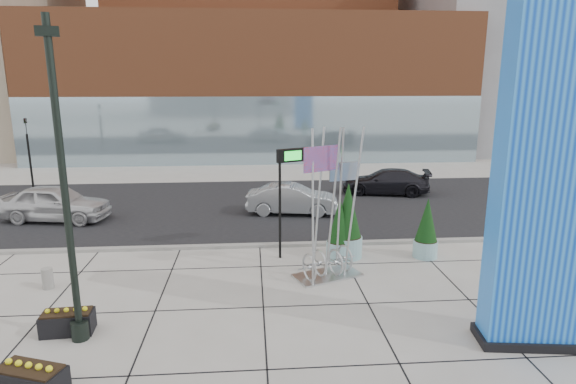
{
  "coord_description": "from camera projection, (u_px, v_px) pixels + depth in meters",
  "views": [
    {
      "loc": [
        0.73,
        -13.46,
        6.3
      ],
      "look_at": [
        1.93,
        2.0,
        2.62
      ],
      "focal_mm": 30.0,
      "sensor_mm": 36.0,
      "label": 1
    }
  ],
  "objects": [
    {
      "name": "round_planter_west",
      "position": [
        339.0,
        230.0,
        17.01
      ],
      "size": [
        0.89,
        0.89,
        2.24
      ],
      "color": "#92C0C5",
      "rests_on": "ground"
    },
    {
      "name": "car_white_west",
      "position": [
        55.0,
        203.0,
        21.61
      ],
      "size": [
        5.03,
        2.69,
        1.63
      ],
      "primitive_type": "imported",
      "rotation": [
        0.0,
        0.0,
        1.4
      ],
      "color": "silver",
      "rests_on": "ground"
    },
    {
      "name": "building_grey_parking",
      "position": [
        517.0,
        49.0,
        45.37
      ],
      "size": [
        20.0,
        18.0,
        18.0
      ],
      "primitive_type": "cube",
      "color": "slate",
      "rests_on": "ground"
    },
    {
      "name": "ground",
      "position": [
        229.0,
        293.0,
        14.45
      ],
      "size": [
        160.0,
        160.0,
        0.0
      ],
      "primitive_type": "plane",
      "color": "#9E9991",
      "rests_on": "ground"
    },
    {
      "name": "round_planter_east",
      "position": [
        426.0,
        229.0,
        17.15
      ],
      "size": [
        0.88,
        0.88,
        2.19
      ],
      "color": "#92C0C5",
      "rests_on": "ground"
    },
    {
      "name": "box_planter_south",
      "position": [
        31.0,
        380.0,
        9.72
      ],
      "size": [
        1.52,
        1.1,
        0.75
      ],
      "rotation": [
        0.0,
        0.0,
        -0.34
      ],
      "color": "black",
      "rests_on": "ground"
    },
    {
      "name": "blue_pylon",
      "position": [
        545.0,
        190.0,
        10.89
      ],
      "size": [
        2.5,
        1.35,
        7.94
      ],
      "rotation": [
        0.0,
        0.0,
        -0.13
      ],
      "color": "blue",
      "rests_on": "ground"
    },
    {
      "name": "car_silver_mid",
      "position": [
        292.0,
        199.0,
        22.73
      ],
      "size": [
        4.45,
        2.1,
        1.41
      ],
      "primitive_type": "imported",
      "rotation": [
        0.0,
        0.0,
        1.42
      ],
      "color": "#989B9F",
      "rests_on": "ground"
    },
    {
      "name": "tower_glass_front",
      "position": [
        254.0,
        131.0,
        35.48
      ],
      "size": [
        34.0,
        0.6,
        5.0
      ],
      "primitive_type": "cube",
      "color": "#8CA5B2",
      "rests_on": "ground"
    },
    {
      "name": "traffic_signal",
      "position": [
        29.0,
        150.0,
        27.57
      ],
      "size": [
        0.15,
        0.18,
        4.1
      ],
      "color": "black",
      "rests_on": "ground"
    },
    {
      "name": "car_dark_east",
      "position": [
        386.0,
        182.0,
        26.69
      ],
      "size": [
        5.05,
        2.9,
        1.38
      ],
      "primitive_type": "imported",
      "rotation": [
        0.0,
        0.0,
        -1.79
      ],
      "color": "black",
      "rests_on": "ground"
    },
    {
      "name": "lamp_post",
      "position": [
        68.0,
        218.0,
        11.19
      ],
      "size": [
        0.52,
        0.42,
        7.65
      ],
      "rotation": [
        0.0,
        0.0,
        0.31
      ],
      "color": "black",
      "rests_on": "ground"
    },
    {
      "name": "overhead_street_sign",
      "position": [
        299.0,
        165.0,
        16.57
      ],
      "size": [
        1.77,
        0.85,
        3.92
      ],
      "rotation": [
        0.0,
        0.0,
        0.39
      ],
      "color": "black",
      "rests_on": "ground"
    },
    {
      "name": "public_art_sculpture",
      "position": [
        329.0,
        239.0,
        15.4
      ],
      "size": [
        2.39,
        1.79,
        4.87
      ],
      "rotation": [
        0.0,
        0.0,
        0.38
      ],
      "color": "#B6B9BB",
      "rests_on": "ground"
    },
    {
      "name": "tower_podium",
      "position": [
        253.0,
        88.0,
        39.45
      ],
      "size": [
        34.0,
        10.0,
        11.0
      ],
      "primitive_type": "cube",
      "color": "#974E2C",
      "rests_on": "ground"
    },
    {
      "name": "round_planter_mid",
      "position": [
        348.0,
        222.0,
        17.11
      ],
      "size": [
        1.09,
        1.09,
        2.72
      ],
      "color": "#92C0C5",
      "rests_on": "ground"
    },
    {
      "name": "box_planter_north",
      "position": [
        68.0,
        321.0,
        12.14
      ],
      "size": [
        1.29,
        0.71,
        0.69
      ],
      "rotation": [
        0.0,
        0.0,
        0.07
      ],
      "color": "black",
      "rests_on": "ground"
    },
    {
      "name": "curb_edge",
      "position": [
        233.0,
        246.0,
        18.32
      ],
      "size": [
        80.0,
        0.3,
        0.12
      ],
      "primitive_type": "cube",
      "color": "gray",
      "rests_on": "ground"
    },
    {
      "name": "street_asphalt",
      "position": [
        237.0,
        206.0,
        24.15
      ],
      "size": [
        80.0,
        12.0,
        0.02
      ],
      "primitive_type": "cube",
      "color": "black",
      "rests_on": "ground"
    },
    {
      "name": "concrete_bollard",
      "position": [
        48.0,
        278.0,
        14.71
      ],
      "size": [
        0.33,
        0.33,
        0.65
      ],
      "primitive_type": "cylinder",
      "color": "gray",
      "rests_on": "ground"
    }
  ]
}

